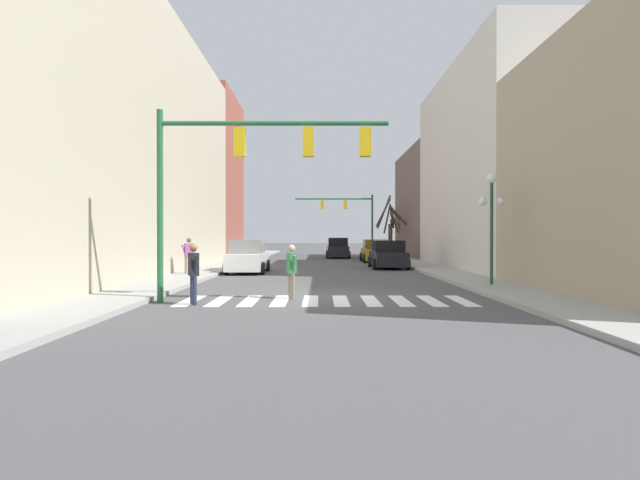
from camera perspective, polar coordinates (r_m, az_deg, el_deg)
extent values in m
plane|color=#4C4C4F|center=(16.01, 0.55, -6.47)|extent=(240.00, 240.00, 0.00)
cube|color=#9E9E99|center=(17.09, -20.75, -5.81)|extent=(2.17, 90.00, 0.15)
cube|color=#9E9E99|center=(17.21, 21.70, -5.77)|extent=(2.17, 90.00, 0.15)
cube|color=#BCB299|center=(19.41, -32.67, 15.25)|extent=(6.00, 11.84, 13.82)
cube|color=#BCB299|center=(31.59, -18.91, 8.66)|extent=(6.00, 15.71, 12.90)
cube|color=#934C3D|center=(43.35, -13.62, 6.92)|extent=(6.00, 8.86, 13.63)
cube|color=beige|center=(31.05, 19.76, 7.64)|extent=(6.00, 15.95, 11.65)
cube|color=#66564C|center=(44.44, 13.55, 3.92)|extent=(6.00, 12.32, 9.24)
cube|color=white|center=(15.46, -14.70, -6.72)|extent=(0.45, 2.60, 0.01)
cube|color=white|center=(15.26, -11.40, -6.81)|extent=(0.45, 2.60, 0.01)
cube|color=white|center=(15.11, -8.03, -6.88)|extent=(0.45, 2.60, 0.01)
cube|color=white|center=(15.01, -4.60, -6.92)|extent=(0.45, 2.60, 0.01)
cube|color=white|center=(14.97, -1.14, -6.94)|extent=(0.45, 2.60, 0.01)
cube|color=white|center=(14.98, 2.33, -6.94)|extent=(0.45, 2.60, 0.01)
cube|color=white|center=(15.04, 5.78, -6.91)|extent=(0.45, 2.60, 0.01)
cube|color=white|center=(15.16, 9.19, -6.86)|extent=(0.45, 2.60, 0.01)
cube|color=white|center=(15.33, 12.54, -6.78)|extent=(0.45, 2.60, 0.01)
cube|color=white|center=(15.55, 15.80, -6.68)|extent=(0.45, 2.60, 0.01)
cylinder|color=#236038|center=(15.32, -17.87, 3.73)|extent=(0.18, 0.18, 5.62)
cylinder|color=#236038|center=(14.98, -5.33, 13.14)|extent=(6.67, 0.14, 0.14)
cube|color=yellow|center=(15.00, -9.20, 10.98)|extent=(0.32, 0.28, 0.84)
cube|color=yellow|center=(14.82, -1.40, 11.12)|extent=(0.32, 0.28, 0.84)
cube|color=yellow|center=(14.87, 5.16, 11.07)|extent=(0.32, 0.28, 0.84)
cylinder|color=#236038|center=(48.05, 5.94, 1.67)|extent=(0.18, 0.18, 5.90)
cylinder|color=#236038|center=(47.93, 1.54, 4.73)|extent=(7.38, 0.14, 0.14)
cube|color=yellow|center=(47.94, 2.86, 4.07)|extent=(0.32, 0.28, 0.84)
cube|color=yellow|center=(47.87, 0.21, 4.07)|extent=(0.32, 0.28, 0.84)
cylinder|color=#1E4C2D|center=(19.45, 18.97, 0.68)|extent=(0.12, 0.12, 3.73)
sphere|color=white|center=(19.57, 18.98, 6.68)|extent=(0.36, 0.36, 0.36)
sphere|color=white|center=(19.39, 18.08, 4.21)|extent=(0.31, 0.31, 0.31)
sphere|color=white|center=(19.60, 19.86, 4.16)|extent=(0.31, 0.31, 0.31)
cube|color=black|center=(43.75, 2.00, -1.26)|extent=(1.80, 4.23, 0.88)
cube|color=black|center=(43.73, 2.00, -0.21)|extent=(1.65, 2.20, 0.72)
cylinder|color=black|center=(45.04, 0.77, -1.59)|extent=(0.22, 0.64, 0.64)
cylinder|color=black|center=(45.11, 3.10, -1.59)|extent=(0.22, 0.64, 0.64)
cylinder|color=black|center=(42.42, 0.82, -1.71)|extent=(0.22, 0.64, 0.64)
cylinder|color=black|center=(42.49, 3.30, -1.71)|extent=(0.22, 0.64, 0.64)
cube|color=white|center=(26.43, -8.31, -2.43)|extent=(1.77, 4.25, 0.85)
cube|color=gray|center=(26.40, -8.31, -0.75)|extent=(1.63, 2.21, 0.70)
cylinder|color=black|center=(27.88, -9.75, -2.86)|extent=(0.22, 0.64, 0.64)
cylinder|color=black|center=(27.63, -6.06, -2.88)|extent=(0.22, 0.64, 0.64)
cylinder|color=black|center=(25.29, -10.76, -3.20)|extent=(0.22, 0.64, 0.64)
cylinder|color=black|center=(25.02, -6.70, -3.24)|extent=(0.22, 0.64, 0.64)
cube|color=#A38423|center=(37.58, 6.24, -1.59)|extent=(1.79, 4.33, 0.82)
cube|color=#594813|center=(37.56, 6.25, -0.45)|extent=(1.64, 2.25, 0.67)
cylinder|color=black|center=(38.84, 4.69, -1.92)|extent=(0.22, 0.64, 0.64)
cylinder|color=black|center=(39.03, 7.36, -1.91)|extent=(0.22, 0.64, 0.64)
cylinder|color=black|center=(36.16, 5.04, -2.09)|extent=(0.22, 0.64, 0.64)
cylinder|color=black|center=(36.37, 7.90, -2.08)|extent=(0.22, 0.64, 0.64)
cube|color=black|center=(30.17, 7.73, -2.10)|extent=(1.86, 4.34, 0.82)
cube|color=black|center=(30.14, 7.73, -0.69)|extent=(1.72, 2.26, 0.67)
cylinder|color=black|center=(31.40, 5.67, -2.48)|extent=(0.22, 0.64, 0.64)
cylinder|color=black|center=(31.65, 9.10, -2.46)|extent=(0.22, 0.64, 0.64)
cylinder|color=black|center=(28.73, 6.21, -2.76)|extent=(0.22, 0.64, 0.64)
cylinder|color=black|center=(29.00, 9.95, -2.73)|extent=(0.22, 0.64, 0.64)
cylinder|color=#7A705B|center=(24.46, -14.47, -2.79)|extent=(0.12, 0.12, 0.80)
cylinder|color=#7A705B|center=(24.38, -15.12, -2.80)|extent=(0.12, 0.12, 0.80)
cube|color=#9E4C93|center=(24.39, -14.80, -1.11)|extent=(0.45, 0.39, 0.63)
sphere|color=brown|center=(24.38, -14.80, -0.02)|extent=(0.23, 0.23, 0.23)
cylinder|color=#9E4C93|center=(24.46, -14.29, -1.20)|extent=(0.28, 0.22, 0.61)
cylinder|color=#9E4C93|center=(24.33, -15.31, -1.22)|extent=(0.28, 0.22, 0.61)
cylinder|color=#282D47|center=(14.69, -14.45, -5.52)|extent=(0.12, 0.12, 0.81)
cylinder|color=#282D47|center=(14.40, -14.17, -5.63)|extent=(0.12, 0.12, 0.81)
cube|color=black|center=(14.49, -14.31, -2.71)|extent=(0.39, 0.46, 0.64)
sphere|color=#8C664C|center=(14.47, -14.32, -0.85)|extent=(0.23, 0.23, 0.23)
cylinder|color=black|center=(14.71, -14.53, -2.83)|extent=(0.21, 0.29, 0.62)
cylinder|color=black|center=(14.27, -14.09, -2.93)|extent=(0.21, 0.29, 0.62)
cylinder|color=#7A705B|center=(15.57, -3.47, -5.21)|extent=(0.12, 0.12, 0.79)
cylinder|color=#7A705B|center=(15.30, -3.16, -5.31)|extent=(0.12, 0.12, 0.79)
cube|color=#337542|center=(15.38, -3.32, -2.66)|extent=(0.34, 0.44, 0.62)
sphere|color=tan|center=(15.36, -3.32, -0.97)|extent=(0.22, 0.22, 0.22)
cylinder|color=#337542|center=(15.59, -3.55, -2.77)|extent=(0.17, 0.28, 0.60)
cylinder|color=#337542|center=(15.17, -3.08, -2.86)|extent=(0.17, 0.28, 0.60)
cylinder|color=#473828|center=(43.43, 7.99, -0.04)|extent=(0.36, 0.36, 2.81)
cylinder|color=#473828|center=(42.87, 8.54, 2.27)|extent=(0.71, 1.41, 1.62)
cylinder|color=#473828|center=(43.84, 8.17, 2.61)|extent=(0.56, 0.90, 1.97)
cylinder|color=#473828|center=(43.40, 8.93, 2.72)|extent=(1.54, 0.54, 1.79)
cylinder|color=#473828|center=(43.82, 7.26, 3.17)|extent=(1.14, 1.00, 2.92)
cylinder|color=#473828|center=(43.23, 7.20, 3.12)|extent=(1.39, 0.48, 2.53)
cylinder|color=#473828|center=(47.01, 8.00, -0.36)|extent=(0.30, 0.30, 2.22)
cylinder|color=#473828|center=(47.15, 8.45, 1.98)|extent=(0.91, 0.32, 1.97)
cylinder|color=#473828|center=(47.06, 9.06, 2.19)|extent=(1.84, 0.35, 2.23)
cylinder|color=#473828|center=(47.60, 8.12, 1.52)|extent=(0.43, 1.25, 1.36)
cylinder|color=#473828|center=(46.94, 8.93, 1.78)|extent=(1.59, 0.53, 1.83)
cylinder|color=#473828|center=(46.49, 7.64, 2.45)|extent=(0.87, 1.14, 2.80)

